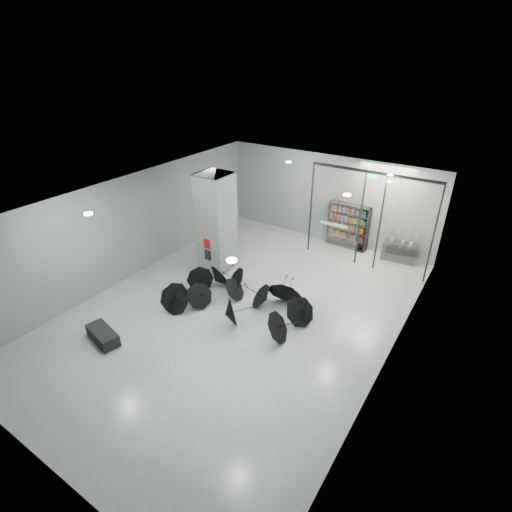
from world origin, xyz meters
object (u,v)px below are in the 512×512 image
Objects in this scene: bookshelf at (348,226)px; umbrella_cluster at (240,300)px; shop_counter at (399,252)px; column at (216,223)px; bench at (103,335)px.

bookshelf is 6.76m from umbrella_cluster.
shop_counter is 7.50m from umbrella_cluster.
bench is at bearing -91.49° from column.
umbrella_cluster is (2.42, -1.84, -1.69)m from column.
umbrella_cluster is (-3.66, -6.55, -0.11)m from shop_counter.
shop_counter is (2.37, -0.04, -0.61)m from bookshelf.
column is 1.95× the size of bookshelf.
bookshelf is at bearing 78.97° from umbrella_cluster.
umbrella_cluster reaches higher than bench.
bookshelf is (3.85, 10.36, 0.82)m from bench.
bench is at bearing -106.75° from bookshelf.
shop_counter is at bearing 37.77° from column.
column reaches higher than umbrella_cluster.
column is 5.89m from bench.
column is at bearing 142.67° from umbrella_cluster.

